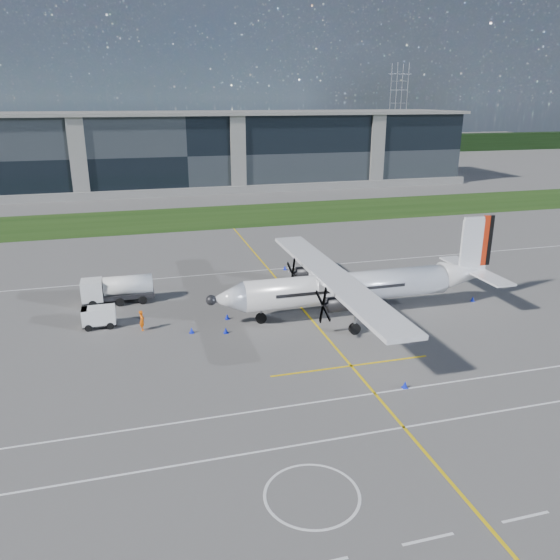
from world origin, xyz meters
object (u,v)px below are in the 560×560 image
at_px(baggage_tug, 99,317).
at_px(safety_cone_nose_port, 226,330).
at_px(safety_cone_tail, 473,299).
at_px(pylon_east, 398,107).
at_px(ground_crew_person, 142,319).
at_px(safety_cone_portwing, 405,385).
at_px(safety_cone_fwd, 192,330).
at_px(turboprop_aircraft, 358,269).
at_px(fuel_tanker_truck, 112,290).
at_px(safety_cone_stbdwing, 285,268).
at_px(safety_cone_nose_stbd, 227,316).

bearing_deg(baggage_tug, safety_cone_nose_port, -22.36).
bearing_deg(safety_cone_nose_port, safety_cone_tail, 2.54).
xyz_separation_m(pylon_east, ground_crew_person, (-96.23, -145.49, -14.00)).
xyz_separation_m(pylon_east, baggage_tug, (-99.67, -143.79, -14.14)).
bearing_deg(safety_cone_portwing, safety_cone_fwd, 134.73).
xyz_separation_m(baggage_tug, safety_cone_tail, (33.79, -3.06, -0.61)).
bearing_deg(safety_cone_portwing, turboprop_aircraft, 80.89).
bearing_deg(safety_cone_nose_port, safety_cone_fwd, 164.11).
relative_size(baggage_tug, safety_cone_nose_port, 5.73).
relative_size(fuel_tanker_truck, safety_cone_nose_port, 13.66).
distance_m(safety_cone_tail, safety_cone_fwd, 26.50).
xyz_separation_m(safety_cone_tail, safety_cone_fwd, (-26.50, -0.29, 0.00)).
distance_m(fuel_tanker_truck, baggage_tug, 5.63).
bearing_deg(baggage_tug, safety_cone_portwing, -38.92).
bearing_deg(safety_cone_nose_port, ground_crew_person, 159.75).
bearing_deg(turboprop_aircraft, fuel_tanker_truck, 158.18).
xyz_separation_m(pylon_east, safety_cone_tail, (-65.88, -146.85, -14.75)).
relative_size(baggage_tug, safety_cone_portwing, 5.73).
xyz_separation_m(pylon_east, safety_cone_portwing, (-79.77, -159.86, -14.75)).
height_order(safety_cone_tail, safety_cone_fwd, same).
bearing_deg(baggage_tug, pylon_east, 55.27).
distance_m(safety_cone_nose_port, safety_cone_stbdwing, 18.06).
relative_size(safety_cone_portwing, safety_cone_stbdwing, 1.00).
height_order(turboprop_aircraft, safety_cone_nose_stbd, turboprop_aircraft).
height_order(turboprop_aircraft, fuel_tanker_truck, turboprop_aircraft).
bearing_deg(safety_cone_stbdwing, safety_cone_portwing, -88.95).
bearing_deg(safety_cone_portwing, pylon_east, 63.48).
xyz_separation_m(baggage_tug, safety_cone_stbdwing, (19.40, 11.30, -0.61)).
bearing_deg(turboprop_aircraft, pylon_east, 62.10).
distance_m(turboprop_aircraft, safety_cone_nose_stbd, 12.14).
bearing_deg(safety_cone_nose_stbd, fuel_tanker_truck, 145.02).
relative_size(turboprop_aircraft, safety_cone_fwd, 54.54).
bearing_deg(baggage_tug, safety_cone_fwd, -24.62).
height_order(safety_cone_nose_port, safety_cone_tail, same).
relative_size(turboprop_aircraft, safety_cone_tail, 54.54).
height_order(safety_cone_nose_port, safety_cone_stbdwing, same).
height_order(safety_cone_stbdwing, safety_cone_tail, same).
relative_size(safety_cone_stbdwing, safety_cone_fwd, 1.00).
height_order(baggage_tug, safety_cone_portwing, baggage_tug).
bearing_deg(safety_cone_nose_port, fuel_tanker_truck, 132.94).
bearing_deg(baggage_tug, safety_cone_nose_stbd, -6.42).
bearing_deg(fuel_tanker_truck, baggage_tug, -100.63).
height_order(safety_cone_portwing, safety_cone_stbdwing, same).
distance_m(safety_cone_nose_stbd, safety_cone_tail, 23.24).
bearing_deg(safety_cone_fwd, safety_cone_portwing, -45.27).
bearing_deg(safety_cone_portwing, safety_cone_nose_stbd, 121.94).
distance_m(safety_cone_portwing, safety_cone_stbdwing, 27.38).
bearing_deg(fuel_tanker_truck, safety_cone_nose_stbd, -34.98).
height_order(pylon_east, safety_cone_stbdwing, pylon_east).
xyz_separation_m(safety_cone_portwing, safety_cone_nose_port, (-9.91, 11.96, 0.00)).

